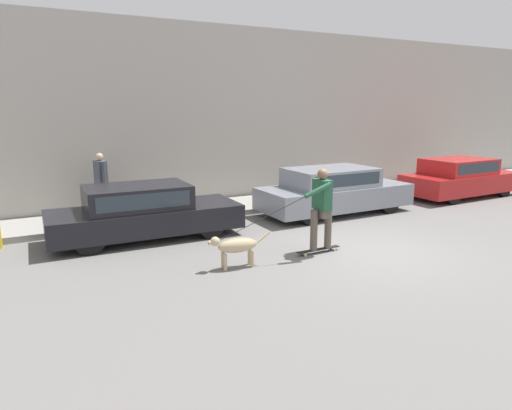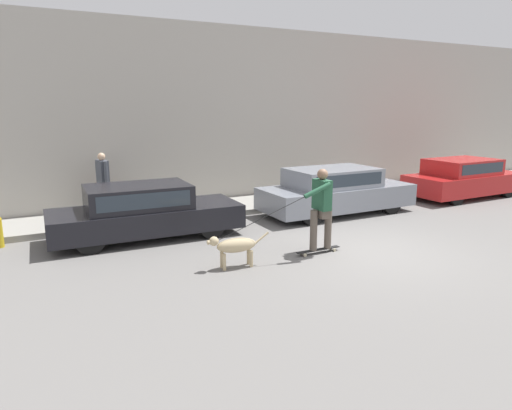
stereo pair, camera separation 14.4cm
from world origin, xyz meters
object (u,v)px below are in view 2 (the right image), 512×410
at_px(parked_car_1, 335,191).
at_px(dog, 235,246).
at_px(skateboarder, 321,206).
at_px(parked_car_0, 144,212).
at_px(parked_car_2, 463,179).
at_px(pedestrian_with_bag, 103,181).

relative_size(parked_car_1, dog, 3.60).
relative_size(dog, skateboarder, 0.43).
bearing_deg(parked_car_1, skateboarder, -131.90).
distance_m(parked_car_0, parked_car_1, 5.57).
height_order(parked_car_0, parked_car_1, parked_car_1).
height_order(parked_car_1, skateboarder, skateboarder).
relative_size(parked_car_1, parked_car_2, 1.06).
distance_m(parked_car_1, skateboarder, 3.81).
bearing_deg(dog, parked_car_0, -63.96).
height_order(parked_car_1, parked_car_2, parked_car_1).
relative_size(dog, pedestrian_with_bag, 0.75).
relative_size(parked_car_2, skateboarder, 1.48).
bearing_deg(parked_car_2, dog, -165.33).
xyz_separation_m(parked_car_1, skateboarder, (-2.51, -2.84, 0.38)).
xyz_separation_m(parked_car_2, skateboarder, (-7.92, -2.84, 0.39)).
xyz_separation_m(skateboarder, pedestrian_with_bag, (-3.61, 5.21, 0.05)).
relative_size(skateboarder, pedestrian_with_bag, 1.72).
bearing_deg(dog, parked_car_1, -142.19).
bearing_deg(parked_car_0, pedestrian_with_bag, 104.41).
xyz_separation_m(parked_car_1, pedestrian_with_bag, (-6.12, 2.37, 0.43)).
height_order(parked_car_2, pedestrian_with_bag, pedestrian_with_bag).
relative_size(parked_car_1, skateboarder, 1.56).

